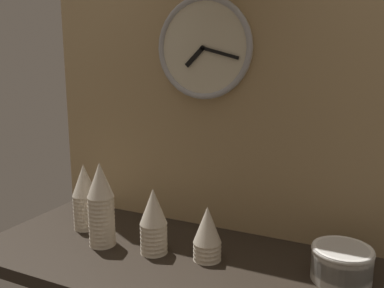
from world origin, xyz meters
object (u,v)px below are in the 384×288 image
(cup_stack_left, at_px, (101,204))
(wall_clock, at_px, (204,48))
(cup_stack_far_left, at_px, (85,197))
(cup_stack_center, at_px, (207,233))
(bowl_stack_right, at_px, (342,262))
(cup_stack_center_left, at_px, (153,221))

(cup_stack_left, relative_size, wall_clock, 0.81)
(wall_clock, bearing_deg, cup_stack_far_left, -153.10)
(cup_stack_center, bearing_deg, bowl_stack_right, 7.10)
(bowl_stack_right, bearing_deg, wall_clock, 160.64)
(cup_stack_center, xyz_separation_m, wall_clock, (-0.11, 0.22, 0.54))
(cup_stack_center_left, xyz_separation_m, cup_stack_far_left, (-0.31, 0.06, 0.01))
(cup_stack_center_left, bearing_deg, bowl_stack_right, 8.05)
(cup_stack_center, bearing_deg, cup_stack_left, -171.15)
(cup_stack_far_left, xyz_separation_m, cup_stack_center, (0.48, -0.03, -0.03))
(cup_stack_left, distance_m, bowl_stack_right, 0.73)
(bowl_stack_right, xyz_separation_m, wall_clock, (-0.48, 0.17, 0.57))
(wall_clock, bearing_deg, cup_stack_center, -62.97)
(cup_stack_center_left, distance_m, cup_stack_far_left, 0.32)
(cup_stack_center_left, relative_size, cup_stack_far_left, 0.88)
(cup_stack_center_left, xyz_separation_m, wall_clock, (0.06, 0.25, 0.52))
(cup_stack_left, relative_size, cup_stack_center, 1.65)
(cup_stack_left, xyz_separation_m, cup_stack_far_left, (-0.14, 0.08, -0.02))
(cup_stack_center_left, height_order, cup_stack_center, cup_stack_center_left)
(cup_stack_left, distance_m, cup_stack_far_left, 0.16)
(cup_stack_center, bearing_deg, wall_clock, 117.03)
(cup_stack_center, bearing_deg, cup_stack_center_left, -169.81)
(bowl_stack_right, bearing_deg, cup_stack_center, -172.90)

